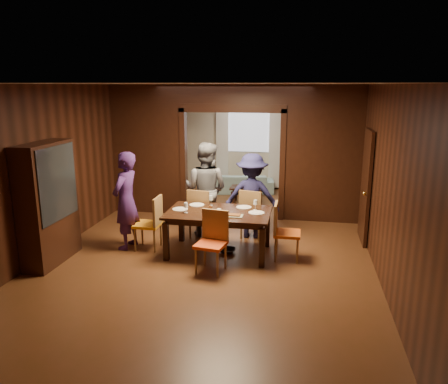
% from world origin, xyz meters
% --- Properties ---
extents(floor, '(9.00, 9.00, 0.00)m').
position_xyz_m(floor, '(0.00, 0.00, 0.00)').
color(floor, '#573318').
rests_on(floor, ground).
extents(ceiling, '(5.50, 9.00, 0.02)m').
position_xyz_m(ceiling, '(0.00, 0.00, 2.90)').
color(ceiling, silver).
rests_on(ceiling, room_walls).
extents(room_walls, '(5.52, 9.01, 2.90)m').
position_xyz_m(room_walls, '(0.00, 1.89, 1.51)').
color(room_walls, black).
rests_on(room_walls, floor).
extents(person_purple, '(0.50, 0.69, 1.76)m').
position_xyz_m(person_purple, '(-1.54, -0.67, 0.88)').
color(person_purple, '#3E1F5B').
rests_on(person_purple, floor).
extents(person_grey, '(1.02, 0.87, 1.83)m').
position_xyz_m(person_grey, '(-0.29, 0.27, 0.92)').
color(person_grey, slate).
rests_on(person_grey, floor).
extents(person_navy, '(1.07, 0.63, 1.63)m').
position_xyz_m(person_navy, '(0.60, 0.32, 0.82)').
color(person_navy, '#1D1C48').
rests_on(person_navy, floor).
extents(sofa, '(1.83, 0.94, 0.51)m').
position_xyz_m(sofa, '(-0.11, 3.85, 0.25)').
color(sofa, '#8BB2B6').
rests_on(sofa, floor).
extents(serving_bowl, '(0.30, 0.30, 0.07)m').
position_xyz_m(serving_bowl, '(0.28, -0.60, 0.80)').
color(serving_bowl, black).
rests_on(serving_bowl, dining_table).
extents(dining_table, '(1.78, 1.10, 0.76)m').
position_xyz_m(dining_table, '(0.14, -0.64, 0.38)').
color(dining_table, black).
rests_on(dining_table, floor).
extents(coffee_table, '(0.80, 0.50, 0.40)m').
position_xyz_m(coffee_table, '(0.17, 2.81, 0.20)').
color(coffee_table, black).
rests_on(coffee_table, floor).
extents(chair_left, '(0.44, 0.44, 0.97)m').
position_xyz_m(chair_left, '(-1.15, -0.66, 0.48)').
color(chair_left, orange).
rests_on(chair_left, floor).
extents(chair_right, '(0.44, 0.44, 0.97)m').
position_xyz_m(chair_right, '(1.33, -0.69, 0.48)').
color(chair_right, '#C34C12').
rests_on(chair_right, floor).
extents(chair_far_l, '(0.49, 0.49, 0.97)m').
position_xyz_m(chair_far_l, '(-0.34, 0.14, 0.48)').
color(chair_far_l, orange).
rests_on(chair_far_l, floor).
extents(chair_far_r, '(0.53, 0.53, 0.97)m').
position_xyz_m(chair_far_r, '(0.64, 0.27, 0.48)').
color(chair_far_r, orange).
rests_on(chair_far_r, floor).
extents(chair_near, '(0.51, 0.51, 0.97)m').
position_xyz_m(chair_near, '(0.17, -1.44, 0.48)').
color(chair_near, '#DA4414').
rests_on(chair_near, floor).
extents(hutch, '(0.40, 1.20, 2.00)m').
position_xyz_m(hutch, '(-2.53, -1.50, 1.00)').
color(hutch, black).
rests_on(hutch, floor).
extents(door_right, '(0.06, 0.90, 2.10)m').
position_xyz_m(door_right, '(2.70, 0.50, 1.05)').
color(door_right, black).
rests_on(door_right, floor).
extents(window_far, '(1.20, 0.03, 1.30)m').
position_xyz_m(window_far, '(0.00, 4.44, 1.70)').
color(window_far, silver).
rests_on(window_far, back_wall).
extents(curtain_left, '(0.35, 0.06, 2.40)m').
position_xyz_m(curtain_left, '(-0.75, 4.40, 1.25)').
color(curtain_left, white).
rests_on(curtain_left, back_wall).
extents(curtain_right, '(0.35, 0.06, 2.40)m').
position_xyz_m(curtain_right, '(0.75, 4.40, 1.25)').
color(curtain_right, white).
rests_on(curtain_right, back_wall).
extents(plate_left, '(0.27, 0.27, 0.01)m').
position_xyz_m(plate_left, '(-0.55, -0.64, 0.77)').
color(plate_left, silver).
rests_on(plate_left, dining_table).
extents(plate_far_l, '(0.27, 0.27, 0.01)m').
position_xyz_m(plate_far_l, '(-0.33, -0.31, 0.77)').
color(plate_far_l, silver).
rests_on(plate_far_l, dining_table).
extents(plate_far_r, '(0.27, 0.27, 0.01)m').
position_xyz_m(plate_far_r, '(0.53, -0.31, 0.77)').
color(plate_far_r, silver).
rests_on(plate_far_r, dining_table).
extents(plate_right, '(0.27, 0.27, 0.01)m').
position_xyz_m(plate_right, '(0.79, -0.61, 0.77)').
color(plate_right, silver).
rests_on(plate_right, dining_table).
extents(plate_near, '(0.27, 0.27, 0.01)m').
position_xyz_m(plate_near, '(0.13, -1.01, 0.77)').
color(plate_near, silver).
rests_on(plate_near, dining_table).
extents(platter_a, '(0.30, 0.20, 0.04)m').
position_xyz_m(platter_a, '(0.07, -0.79, 0.78)').
color(platter_a, slate).
rests_on(platter_a, dining_table).
extents(platter_b, '(0.30, 0.20, 0.04)m').
position_xyz_m(platter_b, '(0.44, -0.88, 0.78)').
color(platter_b, gray).
rests_on(platter_b, dining_table).
extents(wineglass_left, '(0.08, 0.08, 0.18)m').
position_xyz_m(wineglass_left, '(-0.39, -0.82, 0.85)').
color(wineglass_left, silver).
rests_on(wineglass_left, dining_table).
extents(wineglass_far, '(0.08, 0.08, 0.18)m').
position_xyz_m(wineglass_far, '(-0.07, -0.28, 0.85)').
color(wineglass_far, silver).
rests_on(wineglass_far, dining_table).
extents(wineglass_right, '(0.08, 0.08, 0.18)m').
position_xyz_m(wineglass_right, '(0.75, -0.43, 0.85)').
color(wineglass_right, white).
rests_on(wineglass_right, dining_table).
extents(tumbler, '(0.07, 0.07, 0.14)m').
position_xyz_m(tumbler, '(0.21, -0.96, 0.83)').
color(tumbler, white).
rests_on(tumbler, dining_table).
extents(condiment_jar, '(0.08, 0.08, 0.11)m').
position_xyz_m(condiment_jar, '(-0.00, -0.68, 0.82)').
color(condiment_jar, '#502812').
rests_on(condiment_jar, dining_table).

